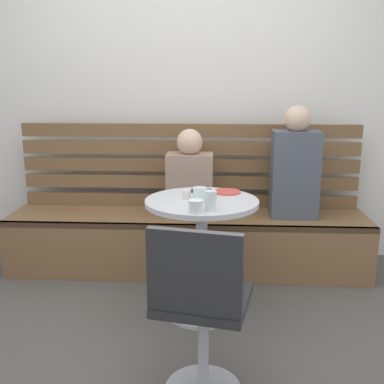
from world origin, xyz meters
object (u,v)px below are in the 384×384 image
at_px(white_chair, 200,307).
at_px(person_child_left, 190,178).
at_px(cup_ceramic_white, 196,206).
at_px(phone_on_table, 201,191).
at_px(person_adult, 295,168).
at_px(cup_espresso_small, 186,194).
at_px(cafe_table, 202,235).
at_px(cup_glass_short, 200,194).
at_px(booth_bench, 187,242).
at_px(plate_small, 227,192).
at_px(cup_water_clear, 210,201).

bearing_deg(white_chair, person_child_left, 95.24).
bearing_deg(cup_ceramic_white, phone_on_table, 88.64).
relative_size(person_adult, cup_espresso_small, 14.63).
bearing_deg(phone_on_table, person_adult, -64.08).
height_order(cafe_table, cup_glass_short, cup_glass_short).
bearing_deg(cup_glass_short, booth_bench, 99.79).
bearing_deg(person_adult, plate_small, -134.23).
height_order(booth_bench, cup_espresso_small, cup_espresso_small).
bearing_deg(phone_on_table, plate_small, -111.51).
bearing_deg(cup_espresso_small, plate_small, 34.59).
bearing_deg(booth_bench, white_chair, -84.02).
height_order(white_chair, cup_espresso_small, white_chair).
relative_size(booth_bench, cup_water_clear, 24.55).
relative_size(cup_ceramic_white, phone_on_table, 0.57).
xyz_separation_m(cup_glass_short, cup_water_clear, (0.07, -0.20, 0.02)).
relative_size(cafe_table, cup_glass_short, 9.25).
bearing_deg(cup_ceramic_white, cafe_table, 85.35).
bearing_deg(plate_small, cafe_table, -129.81).
bearing_deg(person_child_left, cup_espresso_small, -88.17).
height_order(white_chair, cup_ceramic_white, white_chair).
distance_m(cup_water_clear, phone_on_table, 0.45).
bearing_deg(person_child_left, phone_on_table, -77.54).
bearing_deg(cafe_table, phone_on_table, 92.87).
distance_m(cup_espresso_small, phone_on_table, 0.22).
distance_m(cup_glass_short, cup_espresso_small, 0.09).
relative_size(cup_glass_short, plate_small, 0.47).
xyz_separation_m(white_chair, person_child_left, (-0.14, 1.49, 0.26)).
height_order(booth_bench, phone_on_table, phone_on_table).
relative_size(cafe_table, cup_espresso_small, 13.21).
distance_m(person_adult, cup_glass_short, 0.98).
bearing_deg(cup_ceramic_white, cup_glass_short, 87.48).
xyz_separation_m(booth_bench, cafe_table, (0.13, -0.69, 0.30)).
height_order(person_adult, cup_glass_short, person_adult).
distance_m(white_chair, phone_on_table, 1.07).
relative_size(white_chair, plate_small, 5.00).
xyz_separation_m(cafe_table, person_child_left, (-0.11, 0.68, 0.21)).
bearing_deg(person_adult, white_chair, -112.71).
relative_size(person_adult, cup_glass_short, 10.24).
height_order(cafe_table, person_child_left, person_child_left).
bearing_deg(plate_small, white_chair, -97.42).
bearing_deg(white_chair, cup_glass_short, 92.52).
bearing_deg(person_child_left, cup_water_clear, -79.54).
height_order(person_adult, cup_espresso_small, person_adult).
distance_m(person_adult, cup_espresso_small, 1.02).
bearing_deg(person_adult, cup_water_clear, -123.03).
bearing_deg(cup_glass_short, cup_ceramic_white, -92.52).
bearing_deg(cup_glass_short, cup_espresso_small, 156.18).
height_order(cup_water_clear, cup_ceramic_white, cup_water_clear).
height_order(person_adult, phone_on_table, person_adult).
bearing_deg(cup_glass_short, person_adult, 47.23).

